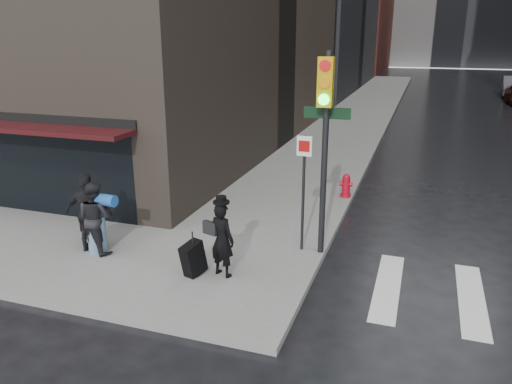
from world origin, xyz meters
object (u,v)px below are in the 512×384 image
man_jeans (95,218)px  fire_hydrant (346,187)px  man_greycoat (89,213)px  traffic_light (323,128)px  man_overcoat (216,242)px

man_jeans → fire_hydrant: (4.76, 5.88, -0.51)m
man_greycoat → traffic_light: (5.00, 1.51, 1.97)m
man_overcoat → man_greycoat: bearing=13.8°
man_jeans → man_overcoat: bearing=-169.4°
man_greycoat → fire_hydrant: man_greycoat is taller
man_jeans → man_greycoat: bearing=8.5°
man_jeans → man_greycoat: 0.20m
man_overcoat → man_jeans: size_ratio=1.06×
man_greycoat → fire_hydrant: (4.94, 5.86, -0.59)m
fire_hydrant → traffic_light: bearing=-89.2°
man_overcoat → fire_hydrant: size_ratio=2.42×
man_greycoat → traffic_light: traffic_light is taller
man_overcoat → fire_hydrant: 6.33m
man_jeans → fire_hydrant: bearing=-114.6°
man_jeans → fire_hydrant: size_ratio=2.29×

